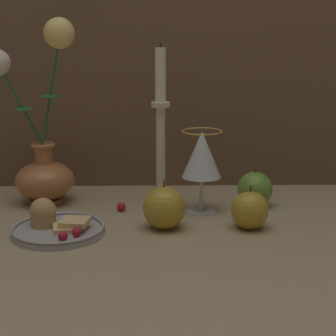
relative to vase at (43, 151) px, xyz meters
name	(u,v)px	position (x,y,z in m)	size (l,w,h in m)	color
ground_plane	(137,216)	(0.20, -0.10, -0.12)	(2.40, 2.40, 0.00)	#9E8966
vase	(43,151)	(0.00, 0.00, 0.00)	(0.19, 0.13, 0.40)	#B77042
plate_with_pastries	(55,225)	(0.06, -0.19, -0.10)	(0.17, 0.17, 0.06)	#A3A3A8
wine_glass	(202,157)	(0.34, -0.06, 0.00)	(0.08, 0.08, 0.17)	silver
candlestick	(161,143)	(0.25, -0.01, 0.02)	(0.08, 0.08, 0.35)	silver
apple_beside_vase	(164,208)	(0.26, -0.17, -0.08)	(0.08, 0.08, 0.09)	#B2932D
apple_near_glass	(255,189)	(0.46, -0.03, -0.08)	(0.08, 0.08, 0.09)	#669938
apple_at_table_edge	(250,210)	(0.42, -0.17, -0.08)	(0.07, 0.07, 0.08)	#B2932D
berry_near_plate	(258,212)	(0.45, -0.10, -0.11)	(0.02, 0.02, 0.02)	#AD192D
berry_front_center	(121,207)	(0.17, -0.06, -0.11)	(0.02, 0.02, 0.02)	#AD192D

